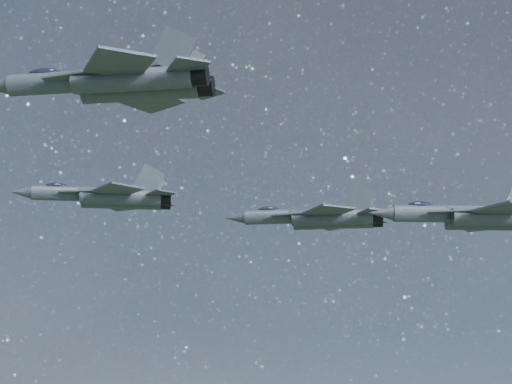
# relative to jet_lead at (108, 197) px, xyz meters

# --- Properties ---
(jet_lead) EXTENTS (16.24, 10.94, 4.10)m
(jet_lead) POSITION_rel_jet_lead_xyz_m (0.00, 0.00, 0.00)
(jet_lead) COLOR #363F44
(jet_left) EXTENTS (19.24, 13.62, 4.88)m
(jet_left) POSITION_rel_jet_lead_xyz_m (18.48, 19.46, 1.44)
(jet_left) COLOR #363F44
(jet_right) EXTENTS (15.43, 10.95, 3.92)m
(jet_right) POSITION_rel_jet_lead_xyz_m (11.60, -29.86, -0.62)
(jet_right) COLOR #363F44
(jet_slot) EXTENTS (16.98, 11.60, 4.26)m
(jet_slot) POSITION_rel_jet_lead_xyz_m (34.80, -1.72, -3.81)
(jet_slot) COLOR #363F44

